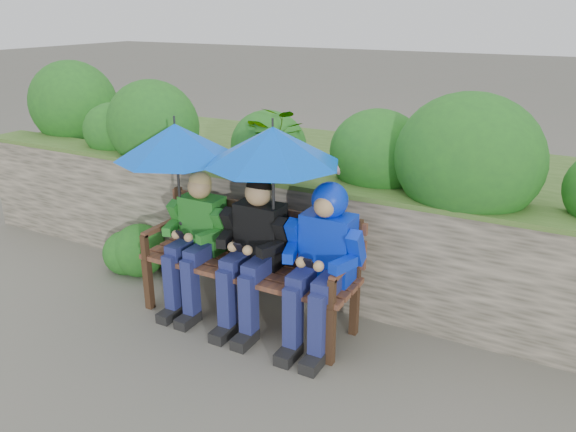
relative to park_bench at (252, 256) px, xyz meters
The scene contains 8 objects.
ground 0.66m from the park_bench, 23.71° to the right, with size 60.00×60.00×0.00m, color #666659.
garden_backdrop 1.46m from the park_bench, 78.74° to the left, with size 8.00×2.86×1.86m.
park_bench is the anchor object (origin of this frame).
boy_left 0.49m from the park_bench, 169.74° to the right, with size 0.52×0.60×1.16m.
boy_middle 0.18m from the park_bench, 50.49° to the right, with size 0.55×0.64×1.20m.
boy_right 0.68m from the park_bench, ahead, with size 0.56×0.68×1.22m.
umbrella_left 1.07m from the park_bench, behind, with size 0.96×0.96×0.90m.
umbrella_right 0.95m from the park_bench, ahead, with size 1.00×1.00×0.93m.
Camera 1 is at (1.81, -3.25, 2.37)m, focal length 35.00 mm.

